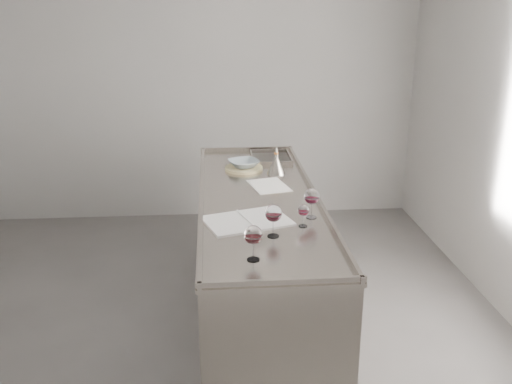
{
  "coord_description": "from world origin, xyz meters",
  "views": [
    {
      "loc": [
        0.2,
        -3.15,
        2.15
      ],
      "look_at": [
        0.47,
        0.17,
        1.02
      ],
      "focal_mm": 40.0,
      "sensor_mm": 36.0,
      "label": 1
    }
  ],
  "objects": [
    {
      "name": "room_shell",
      "position": [
        0.0,
        0.0,
        1.4
      ],
      "size": [
        4.54,
        5.04,
        2.84
      ],
      "color": "#504D4B",
      "rests_on": "ground"
    },
    {
      "name": "counter",
      "position": [
        0.5,
        0.3,
        0.47
      ],
      "size": [
        0.77,
        2.42,
        0.97
      ],
      "color": "#9E958D",
      "rests_on": "ground"
    },
    {
      "name": "wine_glass_left",
      "position": [
        0.39,
        -0.62,
        1.07
      ],
      "size": [
        0.09,
        0.09,
        0.18
      ],
      "rotation": [
        0.0,
        0.0,
        0.16
      ],
      "color": "white",
      "rests_on": "counter"
    },
    {
      "name": "wine_glass_middle",
      "position": [
        0.52,
        -0.34,
        1.07
      ],
      "size": [
        0.09,
        0.09,
        0.18
      ],
      "rotation": [
        0.0,
        0.0,
        0.37
      ],
      "color": "white",
      "rests_on": "counter"
    },
    {
      "name": "wine_glass_right",
      "position": [
        0.77,
        -0.08,
        1.07
      ],
      "size": [
        0.09,
        0.09,
        0.18
      ],
      "rotation": [
        0.0,
        0.0,
        0.43
      ],
      "color": "white",
      "rests_on": "counter"
    },
    {
      "name": "wine_glass_small",
      "position": [
        0.7,
        -0.21,
        1.03
      ],
      "size": [
        0.06,
        0.06,
        0.13
      ],
      "rotation": [
        0.0,
        0.0,
        0.41
      ],
      "color": "white",
      "rests_on": "counter"
    },
    {
      "name": "notebook",
      "position": [
        0.4,
        -0.12,
        0.95
      ],
      "size": [
        0.55,
        0.46,
        0.02
      ],
      "rotation": [
        0.0,
        0.0,
        0.32
      ],
      "color": "white",
      "rests_on": "counter"
    },
    {
      "name": "loose_paper_top",
      "position": [
        0.59,
        0.53,
        0.94
      ],
      "size": [
        0.3,
        0.37,
        0.0
      ],
      "primitive_type": "cube",
      "rotation": [
        0.0,
        0.0,
        0.22
      ],
      "color": "white",
      "rests_on": "counter"
    },
    {
      "name": "trivet",
      "position": [
        0.44,
        0.94,
        0.95
      ],
      "size": [
        0.31,
        0.31,
        0.02
      ],
      "primitive_type": "cylinder",
      "rotation": [
        0.0,
        0.0,
        -0.09
      ],
      "color": "#D5C58A",
      "rests_on": "counter"
    },
    {
      "name": "ceramic_bowl",
      "position": [
        0.44,
        0.94,
        0.99
      ],
      "size": [
        0.28,
        0.28,
        0.05
      ],
      "primitive_type": "imported",
      "rotation": [
        0.0,
        0.0,
        0.36
      ],
      "color": "#92A2A9",
      "rests_on": "trivet"
    },
    {
      "name": "wine_funnel",
      "position": [
        0.67,
        0.81,
        1.0
      ],
      "size": [
        0.14,
        0.14,
        0.2
      ],
      "rotation": [
        0.0,
        0.0,
        -0.1
      ],
      "color": "#AAA097",
      "rests_on": "counter"
    }
  ]
}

